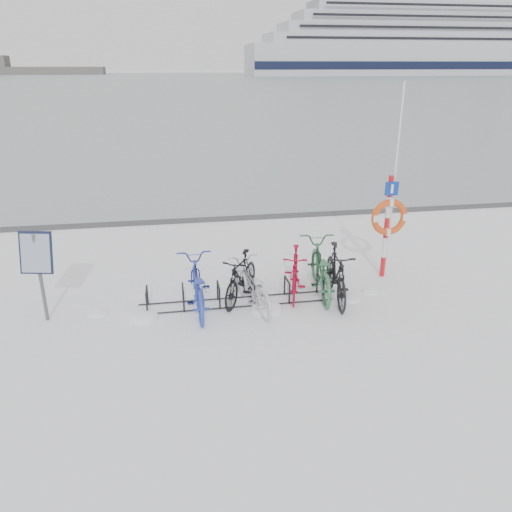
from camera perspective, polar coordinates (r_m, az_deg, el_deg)
name	(u,v)px	position (r m, az deg, el deg)	size (l,w,h in m)	color
ground	(236,303)	(10.42, -2.28, -5.38)	(900.00, 900.00, 0.00)	white
ice_sheet	(169,80)	(164.33, -9.97, 19.16)	(400.00, 298.00, 0.02)	#95A2A8
quay_edge	(211,219)	(15.88, -5.14, 4.18)	(400.00, 0.25, 0.10)	#3F3F42
bike_rack	(236,295)	(10.34, -2.30, -4.49)	(4.00, 0.48, 0.46)	black
info_board	(37,258)	(10.05, -23.76, -0.21)	(0.63, 0.34, 1.80)	#595B5E
lifebuoy_station	(389,217)	(11.54, 14.94, 4.30)	(0.83, 0.23, 4.32)	red
cruise_ferry	(411,44)	(248.34, 17.33, 22.17)	(146.87, 27.68, 48.26)	silver
bike_0	(197,284)	(10.05, -6.79, -3.18)	(0.71, 2.05, 1.07)	#283CAA
bike_1	(241,276)	(10.39, -1.75, -2.30)	(0.49, 1.73, 1.04)	black
bike_2	(252,284)	(10.07, -0.50, -3.27)	(0.65, 1.86, 0.98)	#BABCC3
bike_3	(295,271)	(10.65, 4.49, -1.75)	(0.49, 1.74, 1.05)	#A90422
bike_4	(320,267)	(10.79, 7.34, -1.22)	(0.77, 2.21, 1.16)	#346E47
bike_5	(336,273)	(10.51, 9.16, -1.89)	(0.55, 1.96, 1.18)	black
snow_drifts	(239,305)	(10.34, -1.91, -5.60)	(6.15, 1.56, 0.24)	white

